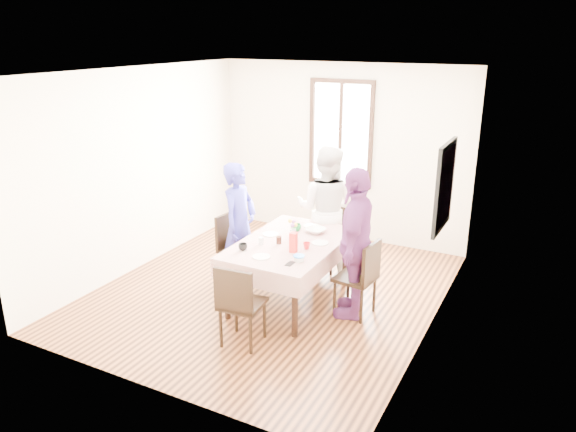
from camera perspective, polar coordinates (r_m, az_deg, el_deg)
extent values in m
plane|color=black|center=(6.97, -1.83, -7.81)|extent=(4.50, 4.50, 0.00)
plane|color=#F1E4C4|center=(8.45, 5.56, 6.62)|extent=(4.00, 0.00, 4.00)
plane|color=#F1E4C4|center=(5.81, 15.53, 0.35)|extent=(0.00, 4.50, 4.50)
cube|color=black|center=(8.38, 5.57, 8.60)|extent=(1.02, 0.06, 1.62)
cube|color=white|center=(8.39, 5.60, 8.61)|extent=(0.90, 0.02, 1.50)
cube|color=red|center=(6.04, 16.13, 2.98)|extent=(0.04, 0.76, 0.96)
cube|color=black|center=(6.58, 0.20, -5.86)|extent=(0.98, 1.57, 0.75)
cube|color=#5B0B07|center=(6.43, 0.21, -2.78)|extent=(1.10, 1.69, 0.01)
cube|color=black|center=(7.04, -5.18, -3.53)|extent=(0.46, 0.46, 0.91)
cube|color=black|center=(6.29, 7.07, -6.42)|extent=(0.46, 0.46, 0.91)
cube|color=black|center=(7.45, 3.99, -2.22)|extent=(0.44, 0.44, 0.91)
cube|color=black|center=(5.71, -4.80, -9.11)|extent=(0.46, 0.46, 0.91)
imported|color=#333096|center=(6.90, -5.11, -0.92)|extent=(0.38, 0.58, 1.60)
imported|color=silver|center=(7.29, 4.00, 0.73)|extent=(0.91, 0.75, 1.73)
imported|color=#662A66|center=(6.13, 7.04, -2.83)|extent=(0.60, 1.08, 1.75)
imported|color=black|center=(6.19, -4.75, -3.25)|extent=(0.13, 0.13, 0.08)
imported|color=red|center=(6.21, 1.96, -3.14)|extent=(0.09, 0.09, 0.08)
imported|color=#0C7226|center=(6.77, 0.92, -1.20)|extent=(0.14, 0.14, 0.09)
imported|color=white|center=(6.71, 2.91, -1.53)|extent=(0.26, 0.26, 0.06)
cube|color=red|center=(6.09, 0.57, -2.79)|extent=(0.07, 0.07, 0.23)
cylinder|color=white|center=(5.89, 1.15, -4.50)|extent=(0.11, 0.11, 0.05)
cylinder|color=black|center=(6.36, -0.97, -2.54)|extent=(0.06, 0.06, 0.09)
cylinder|color=silver|center=(6.35, -2.84, -2.61)|extent=(0.06, 0.06, 0.09)
cube|color=black|center=(5.83, 0.21, -5.02)|extent=(0.07, 0.13, 0.01)
cylinder|color=silver|center=(6.43, 0.51, -2.01)|extent=(0.07, 0.07, 0.15)
cylinder|color=white|center=(6.65, -1.84, -1.92)|extent=(0.20, 0.20, 0.01)
cylinder|color=white|center=(6.39, 3.37, -2.82)|extent=(0.20, 0.20, 0.01)
cylinder|color=white|center=(6.93, 2.48, -1.06)|extent=(0.20, 0.20, 0.01)
cylinder|color=white|center=(6.01, -2.81, -4.28)|extent=(0.20, 0.20, 0.01)
cylinder|color=blue|center=(5.88, 1.15, -4.21)|extent=(0.12, 0.12, 0.01)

